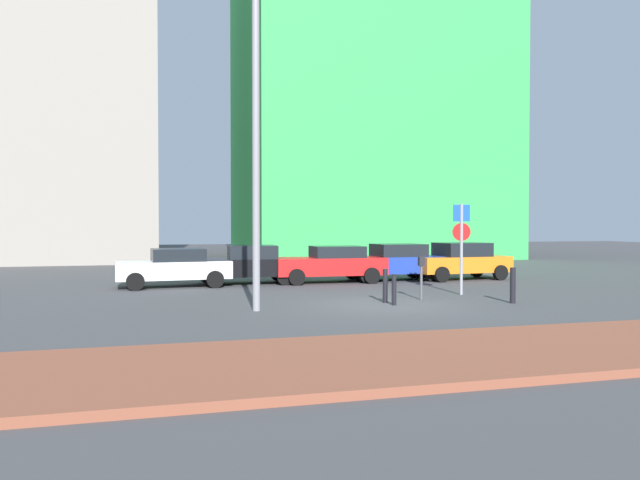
% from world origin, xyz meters
% --- Properties ---
extents(ground_plane, '(120.00, 120.00, 0.00)m').
position_xyz_m(ground_plane, '(0.00, 0.00, 0.00)').
color(ground_plane, '#424244').
extents(sidewalk_brick, '(40.00, 3.88, 0.14)m').
position_xyz_m(sidewalk_brick, '(0.00, -6.89, 0.07)').
color(sidewalk_brick, brown).
rests_on(sidewalk_brick, ground).
extents(parked_car_white, '(4.24, 2.17, 1.44)m').
position_xyz_m(parked_car_white, '(-5.67, 6.95, 0.75)').
color(parked_car_white, white).
rests_on(parked_car_white, ground).
extents(parked_car_black, '(4.10, 2.20, 1.52)m').
position_xyz_m(parked_car_black, '(-2.81, 7.47, 0.78)').
color(parked_car_black, black).
rests_on(parked_car_black, ground).
extents(parked_car_red, '(4.51, 2.09, 1.47)m').
position_xyz_m(parked_car_red, '(0.48, 7.09, 0.77)').
color(parked_car_red, red).
rests_on(parked_car_red, ground).
extents(parked_car_blue, '(4.21, 2.08, 1.53)m').
position_xyz_m(parked_car_blue, '(3.28, 7.30, 0.79)').
color(parked_car_blue, '#1E389E').
rests_on(parked_car_blue, ground).
extents(parked_car_orange, '(4.28, 2.19, 1.57)m').
position_xyz_m(parked_car_orange, '(6.21, 6.91, 0.81)').
color(parked_car_orange, orange).
rests_on(parked_car_orange, ground).
extents(parking_sign_post, '(0.59, 0.18, 3.02)m').
position_xyz_m(parking_sign_post, '(3.41, 1.75, 1.90)').
color(parking_sign_post, gray).
rests_on(parking_sign_post, ground).
extents(parking_meter, '(0.18, 0.14, 1.34)m').
position_xyz_m(parking_meter, '(1.54, 0.84, 0.87)').
color(parking_meter, '#4C4C51').
rests_on(parking_meter, ground).
extents(street_lamp, '(0.70, 0.36, 8.62)m').
position_xyz_m(street_lamp, '(-3.78, -0.18, 4.96)').
color(street_lamp, gray).
rests_on(street_lamp, ground).
extents(traffic_bollard_near, '(0.16, 0.16, 1.06)m').
position_xyz_m(traffic_bollard_near, '(3.79, -0.63, 0.53)').
color(traffic_bollard_near, black).
rests_on(traffic_bollard_near, ground).
extents(traffic_bollard_mid, '(0.14, 0.14, 0.90)m').
position_xyz_m(traffic_bollard_mid, '(0.24, -0.10, 0.45)').
color(traffic_bollard_mid, black).
rests_on(traffic_bollard_mid, ground).
extents(traffic_bollard_far, '(0.14, 0.14, 1.01)m').
position_xyz_m(traffic_bollard_far, '(0.20, 0.50, 0.51)').
color(traffic_bollard_far, black).
rests_on(traffic_bollard_far, ground).
extents(building_colorful_midrise, '(18.29, 14.45, 22.25)m').
position_xyz_m(building_colorful_midrise, '(8.98, 26.51, 11.13)').
color(building_colorful_midrise, green).
rests_on(building_colorful_midrise, ground).
extents(building_under_construction, '(12.68, 11.64, 23.34)m').
position_xyz_m(building_under_construction, '(-12.42, 26.68, 11.67)').
color(building_under_construction, gray).
rests_on(building_under_construction, ground).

